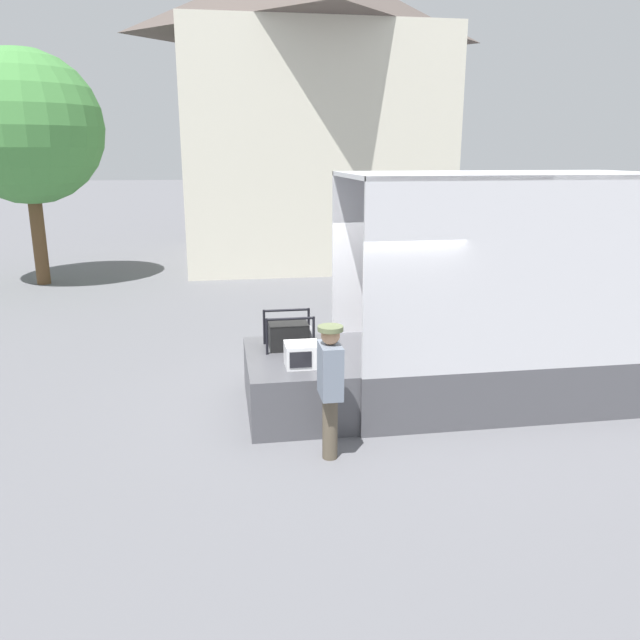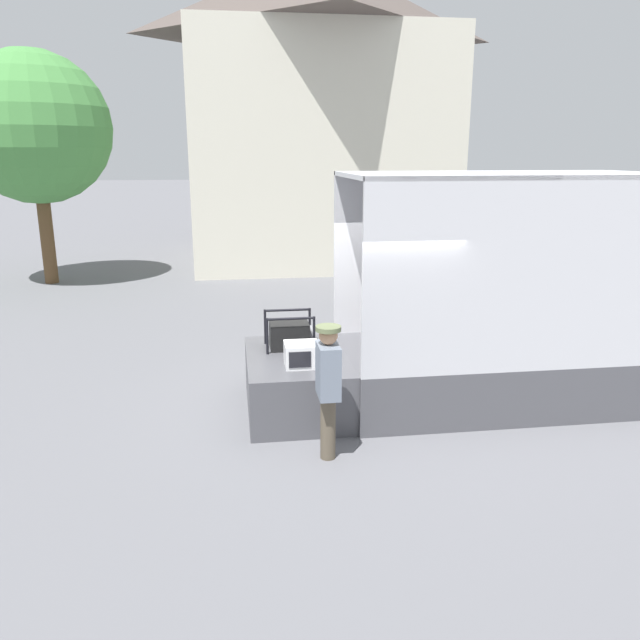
# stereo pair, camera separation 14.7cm
# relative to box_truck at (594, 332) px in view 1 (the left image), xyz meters

# --- Properties ---
(ground_plane) EXTENTS (160.00, 160.00, 0.00)m
(ground_plane) POSITION_rel_box_truck_xyz_m (-3.78, -0.00, -0.93)
(ground_plane) COLOR slate
(box_truck) EXTENTS (6.54, 2.13, 3.25)m
(box_truck) POSITION_rel_box_truck_xyz_m (0.00, 0.00, 0.00)
(box_truck) COLOR #B2B2B7
(box_truck) RESTS_ON ground
(tailgate_deck) EXTENTS (1.38, 2.02, 0.79)m
(tailgate_deck) POSITION_rel_box_truck_xyz_m (-4.47, -0.00, -0.53)
(tailgate_deck) COLOR #4C4C51
(tailgate_deck) RESTS_ON ground
(microwave) EXTENTS (0.44, 0.42, 0.31)m
(microwave) POSITION_rel_box_truck_xyz_m (-4.44, -0.44, 0.02)
(microwave) COLOR white
(microwave) RESTS_ON tailgate_deck
(portable_generator) EXTENTS (0.69, 0.53, 0.52)m
(portable_generator) POSITION_rel_box_truck_xyz_m (-4.51, 0.36, 0.06)
(portable_generator) COLOR black
(portable_generator) RESTS_ON tailgate_deck
(worker_person) EXTENTS (0.29, 0.44, 1.62)m
(worker_person) POSITION_rel_box_truck_xyz_m (-4.26, -1.51, 0.06)
(worker_person) COLOR brown
(worker_person) RESTS_ON ground
(house_backdrop) EXTENTS (8.27, 7.64, 9.50)m
(house_backdrop) POSITION_rel_box_truck_xyz_m (-2.44, 13.15, 3.92)
(house_backdrop) COLOR beige
(house_backdrop) RESTS_ON ground
(street_tree) EXTENTS (3.94, 3.94, 6.11)m
(street_tree) POSITION_rel_box_truck_xyz_m (-10.31, 9.79, 3.20)
(street_tree) COLOR brown
(street_tree) RESTS_ON ground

